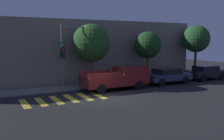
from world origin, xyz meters
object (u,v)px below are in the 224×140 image
(traffic_light_pole, at_px, (68,47))
(sedan_near_corner, at_px, (167,75))
(tree_far_end, at_px, (196,39))
(tree_near_corner, at_px, (91,43))
(sedan_middle, at_px, (206,72))
(tree_midblock, at_px, (148,45))
(pickup_truck, at_px, (118,78))

(traffic_light_pole, xyz_separation_m, sedan_near_corner, (8.90, -1.27, -2.65))
(sedan_near_corner, relative_size, tree_far_end, 0.79)
(sedan_near_corner, bearing_deg, tree_near_corner, 164.85)
(sedan_near_corner, xyz_separation_m, sedan_middle, (5.00, -0.00, -0.00))
(tree_midblock, bearing_deg, tree_near_corner, -180.00)
(pickup_truck, height_order, sedan_middle, pickup_truck)
(traffic_light_pole, bearing_deg, pickup_truck, -18.88)
(tree_midblock, relative_size, tree_far_end, 0.87)
(tree_midblock, bearing_deg, sedan_near_corner, -63.40)
(traffic_light_pole, xyz_separation_m, pickup_truck, (3.71, -1.27, -2.48))
(sedan_near_corner, distance_m, tree_far_end, 6.56)
(tree_near_corner, bearing_deg, tree_far_end, 0.00)
(sedan_near_corner, xyz_separation_m, tree_near_corner, (-6.74, 1.82, 2.95))
(pickup_truck, xyz_separation_m, sedan_middle, (10.19, 0.00, -0.17))
(traffic_light_pole, height_order, sedan_middle, traffic_light_pole)
(pickup_truck, height_order, sedan_near_corner, pickup_truck)
(traffic_light_pole, bearing_deg, tree_near_corner, 14.40)
(pickup_truck, xyz_separation_m, tree_far_end, (10.55, 1.82, 3.13))
(traffic_light_pole, relative_size, tree_near_corner, 0.97)
(pickup_truck, distance_m, tree_far_end, 11.16)
(tree_near_corner, distance_m, tree_midblock, 5.83)
(traffic_light_pole, relative_size, sedan_middle, 1.23)
(pickup_truck, relative_size, sedan_near_corner, 1.25)
(traffic_light_pole, bearing_deg, sedan_near_corner, -8.12)
(sedan_near_corner, bearing_deg, tree_far_end, 18.80)
(sedan_near_corner, relative_size, sedan_middle, 1.04)
(tree_far_end, bearing_deg, pickup_truck, -170.19)
(pickup_truck, relative_size, sedan_middle, 1.29)
(tree_near_corner, height_order, tree_far_end, tree_far_end)
(tree_midblock, bearing_deg, traffic_light_pole, -176.03)
(tree_midblock, bearing_deg, sedan_middle, -17.15)
(sedan_near_corner, distance_m, sedan_middle, 5.00)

